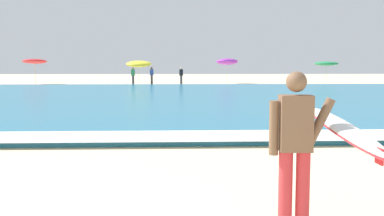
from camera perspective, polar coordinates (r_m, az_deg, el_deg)
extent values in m
cube|color=teal|center=(23.72, -7.02, 1.41)|extent=(120.00, 28.00, 0.14)
cube|color=white|center=(10.49, -13.00, -3.59)|extent=(120.00, 1.61, 0.01)
cylinder|color=red|center=(4.95, 11.95, -10.47)|extent=(0.15, 0.15, 0.88)
cylinder|color=red|center=(4.99, 14.09, -10.38)|extent=(0.15, 0.15, 0.88)
cube|color=brown|center=(4.82, 13.22, -1.93)|extent=(0.35, 0.23, 0.60)
sphere|color=brown|center=(4.78, 13.34, 3.31)|extent=(0.22, 0.22, 0.22)
cylinder|color=brown|center=(4.77, 10.52, -2.54)|extent=(0.10, 0.10, 0.58)
cylinder|color=brown|center=(4.90, 16.24, -1.63)|extent=(0.31, 0.11, 0.51)
ellipsoid|color=white|center=(4.97, 18.93, -2.44)|extent=(0.36, 2.28, 0.28)
ellipsoid|color=red|center=(4.97, 18.93, -2.64)|extent=(0.39, 2.37, 0.25)
cube|color=red|center=(4.15, 23.04, -5.74)|extent=(0.02, 0.14, 0.14)
cylinder|color=beige|center=(43.64, -19.60, 4.28)|extent=(0.05, 0.05, 2.04)
ellipsoid|color=red|center=(43.64, -19.65, 5.70)|extent=(2.21, 2.23, 0.58)
cylinder|color=beige|center=(40.18, -6.88, 4.29)|extent=(0.05, 0.05, 1.77)
ellipsoid|color=yellow|center=(40.17, -6.90, 5.68)|extent=(2.29, 2.33, 0.78)
cylinder|color=beige|center=(42.08, 4.55, 4.52)|extent=(0.05, 0.05, 1.98)
ellipsoid|color=purple|center=(42.07, 4.56, 5.99)|extent=(2.04, 2.08, 0.73)
cylinder|color=beige|center=(42.55, 16.91, 4.20)|extent=(0.05, 0.05, 1.83)
ellipsoid|color=#23844C|center=(42.54, 16.95, 5.51)|extent=(2.17, 2.17, 0.41)
cylinder|color=#383842|center=(38.61, -1.40, 3.59)|extent=(0.20, 0.20, 0.84)
cube|color=black|center=(38.59, -1.41, 4.61)|extent=(0.32, 0.20, 0.54)
sphere|color=beige|center=(38.58, -1.41, 5.16)|extent=(0.20, 0.20, 0.20)
cylinder|color=#383842|center=(39.99, -5.22, 3.64)|extent=(0.20, 0.20, 0.84)
cube|color=#2D4CA5|center=(39.97, -5.23, 4.62)|extent=(0.32, 0.20, 0.54)
sphere|color=brown|center=(39.97, -5.24, 5.15)|extent=(0.20, 0.20, 0.20)
cylinder|color=#383842|center=(38.85, -7.62, 3.55)|extent=(0.20, 0.20, 0.84)
cube|color=#338C4C|center=(38.83, -7.63, 4.57)|extent=(0.32, 0.20, 0.54)
sphere|color=#9E7051|center=(38.83, -7.64, 5.11)|extent=(0.20, 0.20, 0.20)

